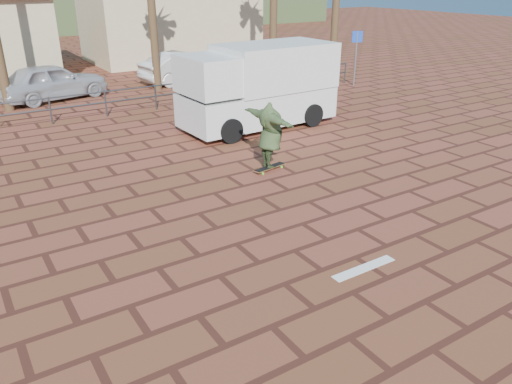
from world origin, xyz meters
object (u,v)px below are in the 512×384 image
car_silver (52,82)px  skateboarder (270,135)px  longboard (270,167)px  car_white (185,67)px  campervan (259,85)px

car_silver → skateboarder: bearing=-178.8°
longboard → car_silver: bearing=93.1°
car_white → skateboarder: bearing=158.0°
longboard → campervan: campervan is taller
longboard → campervan: (2.14, 3.86, 1.39)m
longboard → car_silver: size_ratio=0.24×
skateboarder → car_silver: bearing=14.5°
skateboarder → campervan: bearing=-28.8°
campervan → car_white: 8.85m
car_white → longboard: bearing=158.0°
longboard → car_white: 13.05m
longboard → skateboarder: (0.00, -0.00, 0.93)m
campervan → car_silver: campervan is taller
longboard → skateboarder: 0.93m
car_silver → car_white: (6.47, 0.50, -0.03)m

